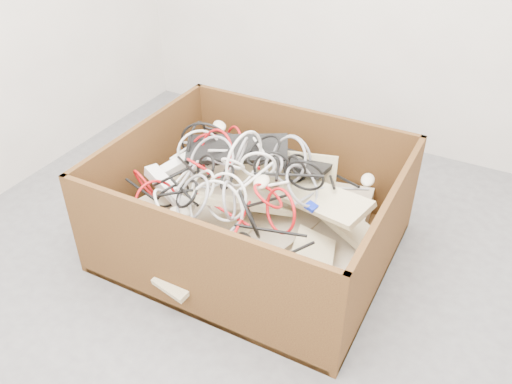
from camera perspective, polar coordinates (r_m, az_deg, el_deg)
The scene contains 8 objects.
ground at distance 2.29m, azimuth -1.02°, elevation -10.62°, with size 3.00×3.00×0.00m, color #4D4C4F.
cardboard_box at distance 2.42m, azimuth -0.58°, elevation -3.40°, with size 1.19×0.99×0.51m.
keyboard_pile at distance 2.32m, azimuth 0.87°, elevation -0.70°, with size 1.14×0.90×0.34m.
mice_scatter at distance 2.29m, azimuth -1.23°, elevation 1.22°, with size 0.85×0.70×0.19m.
power_strip_left at distance 2.47m, azimuth -7.07°, elevation 3.76°, with size 0.29×0.05×0.04m, color white.
power_strip_right at distance 2.33m, azimuth -9.33°, elevation 0.34°, with size 0.31×0.06×0.04m, color white.
vga_plug at distance 2.18m, azimuth 5.94°, elevation -1.57°, with size 0.04×0.04×0.02m, color #0B1FAF.
cable_tangle at distance 2.27m, azimuth -3.10°, elevation 2.13°, with size 0.98×0.77×0.49m.
Camera 1 is at (0.78, -1.39, 1.64)m, focal length 37.33 mm.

